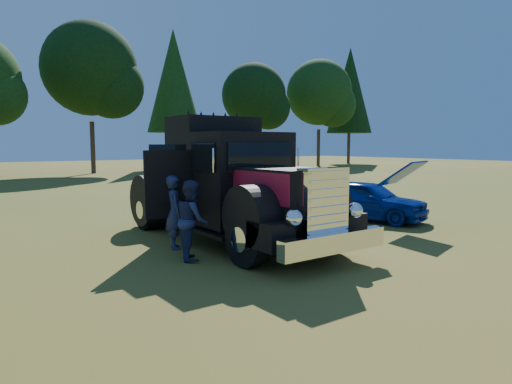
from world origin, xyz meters
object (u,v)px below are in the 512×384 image
(diamond_t_truck, at_px, (233,189))
(spectator_far, at_px, (192,220))
(hotrod_coupe, at_px, (367,200))
(spectator_near, at_px, (175,212))

(diamond_t_truck, bearing_deg, spectator_far, -149.43)
(hotrod_coupe, height_order, spectator_far, hotrod_coupe)
(spectator_near, xyz_separation_m, spectator_far, (-0.14, -1.08, -0.01))
(diamond_t_truck, xyz_separation_m, hotrod_coupe, (5.05, 0.18, -0.65))
(diamond_t_truck, distance_m, spectator_near, 1.53)
(diamond_t_truck, bearing_deg, hotrod_coupe, 2.08)
(spectator_near, height_order, spectator_far, spectator_near)
(hotrod_coupe, height_order, spectator_near, hotrod_coupe)
(diamond_t_truck, height_order, spectator_near, diamond_t_truck)
(spectator_near, bearing_deg, diamond_t_truck, -78.64)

